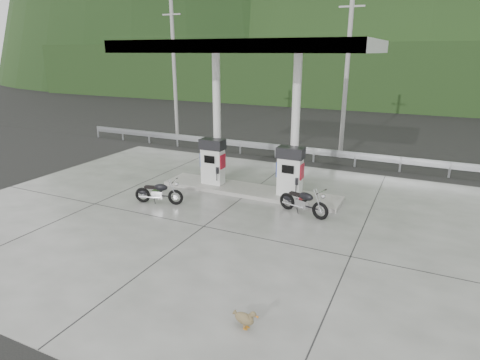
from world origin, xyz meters
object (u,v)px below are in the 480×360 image
at_px(gas_pump_left, 213,162).
at_px(gas_pump_right, 290,171).
at_px(motorcycle_right, 303,202).
at_px(duck, 244,319).
at_px(motorcycle_left, 159,193).

relative_size(gas_pump_left, gas_pump_right, 1.00).
bearing_deg(gas_pump_right, gas_pump_left, 180.00).
xyz_separation_m(motorcycle_right, duck, (0.65, -6.10, -0.23)).
xyz_separation_m(gas_pump_right, motorcycle_right, (0.89, -1.21, -0.63)).
relative_size(gas_pump_right, duck, 3.40).
relative_size(gas_pump_right, motorcycle_right, 1.01).
bearing_deg(gas_pump_left, motorcycle_left, -109.11).
bearing_deg(motorcycle_left, gas_pump_right, 16.48).
distance_m(gas_pump_left, gas_pump_right, 3.20).
xyz_separation_m(motorcycle_left, duck, (5.59, -4.85, -0.21)).
xyz_separation_m(motorcycle_left, motorcycle_right, (4.94, 1.25, 0.02)).
bearing_deg(motorcycle_right, gas_pump_right, 143.26).
relative_size(gas_pump_right, motorcycle_left, 1.07).
bearing_deg(duck, gas_pump_right, 112.79).
height_order(motorcycle_left, duck, motorcycle_left).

